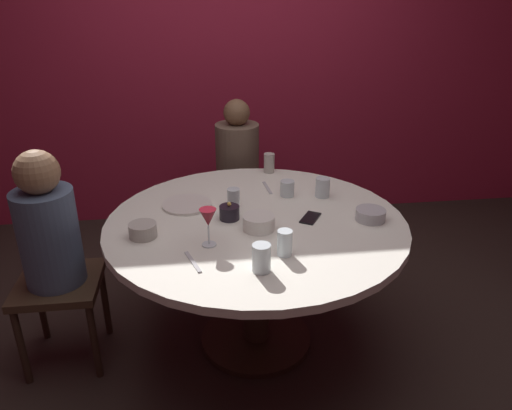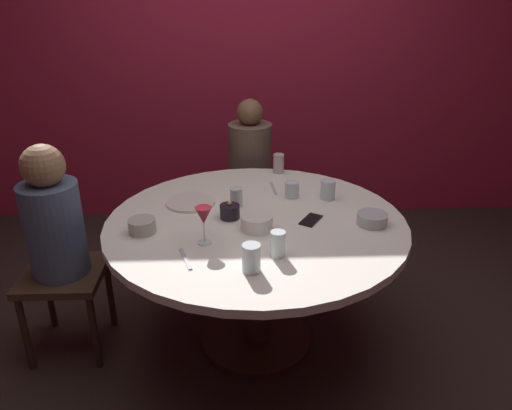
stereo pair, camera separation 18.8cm
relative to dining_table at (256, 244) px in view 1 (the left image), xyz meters
name	(u,v)px [view 1 (the left image)]	position (x,y,z in m)	size (l,w,h in m)	color
ground_plane	(256,340)	(0.00, 0.00, -0.61)	(8.00, 8.00, 0.00)	#2D231E
back_wall	(228,56)	(0.00, 1.73, 0.69)	(6.00, 0.10, 2.60)	maroon
dining_table	(256,244)	(0.00, 0.00, 0.00)	(1.48, 1.48, 0.74)	silver
seated_diner_left	(50,238)	(-0.99, 0.00, 0.10)	(0.40, 0.40, 1.14)	#3F2D1E
seated_diner_back	(237,162)	(0.00, 1.01, 0.09)	(0.40, 0.40, 1.12)	#3F2D1E
candle_holder	(229,212)	(-0.13, 0.03, 0.17)	(0.10, 0.10, 0.09)	black
wine_glass	(208,219)	(-0.24, -0.23, 0.26)	(0.08, 0.08, 0.18)	silver
dinner_plate	(187,205)	(-0.34, 0.21, 0.14)	(0.26, 0.26, 0.01)	silver
cell_phone	(310,218)	(0.27, -0.02, 0.14)	(0.07, 0.14, 0.01)	black
bowl_serving_large	(370,215)	(0.56, -0.07, 0.16)	(0.15, 0.15, 0.06)	#B7B7BC
bowl_salad_center	(258,222)	(0.00, -0.10, 0.17)	(0.15, 0.15, 0.07)	silver
bowl_small_white	(143,230)	(-0.54, -0.11, 0.17)	(0.13, 0.13, 0.07)	#B2ADA3
cup_near_candle	(285,243)	(0.08, -0.35, 0.19)	(0.06, 0.06, 0.11)	silver
cup_by_left_diner	(269,163)	(0.16, 0.66, 0.19)	(0.06, 0.06, 0.12)	#B2ADA3
cup_by_right_diner	(287,188)	(0.21, 0.28, 0.18)	(0.08, 0.08, 0.09)	silver
cup_center_front	(234,198)	(-0.10, 0.17, 0.18)	(0.07, 0.07, 0.10)	silver
cup_far_edge	(261,258)	(-0.04, -0.47, 0.19)	(0.08, 0.08, 0.12)	silver
cup_beside_wine	(323,187)	(0.40, 0.24, 0.19)	(0.08, 0.08, 0.11)	silver
fork_near_plate	(193,262)	(-0.31, -0.37, 0.14)	(0.02, 0.18, 0.01)	#B7B7BC
knife_near_plate	(267,188)	(0.12, 0.40, 0.14)	(0.02, 0.18, 0.01)	#B7B7BC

